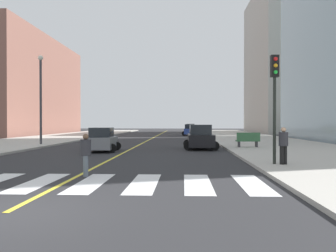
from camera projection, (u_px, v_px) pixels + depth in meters
name	position (u px, v px, depth m)	size (l,w,h in m)	color
ground_plane	(5.00, 213.00, 7.99)	(220.00, 220.00, 0.00)	#28282B
sidewalk_kerb_east	(289.00, 148.00, 27.44)	(10.00, 120.00, 0.15)	#B2ADA3
crosswalk_paint	(65.00, 183.00, 11.99)	(13.50, 4.00, 0.01)	silver
lane_divider_paint	(154.00, 137.00, 47.95)	(0.16, 80.00, 0.01)	yellow
parking_garage_concrete	(299.00, 63.00, 71.17)	(18.00, 24.00, 28.19)	#B2ADA3
low_rise_brick_west	(8.00, 87.00, 61.01)	(16.00, 32.00, 16.46)	#89584B
car_black_nearest	(200.00, 138.00, 27.15)	(2.64, 4.20, 1.87)	black
car_yellow_second	(190.00, 129.00, 66.59)	(2.55, 4.02, 1.77)	gold
car_gray_third	(102.00, 140.00, 24.94)	(2.47, 3.85, 1.69)	slate
car_blue_fourth	(190.00, 130.00, 55.52)	(2.46, 3.93, 1.75)	#2D479E
traffic_light_near_corner	(275.00, 88.00, 16.14)	(0.36, 0.41, 4.97)	black
park_bench	(248.00, 140.00, 27.16)	(1.83, 0.68, 1.12)	#33603D
pedestrian_crossing	(86.00, 153.00, 13.37)	(0.40, 0.40, 1.62)	slate
pedestrian_waiting_east	(283.00, 144.00, 16.03)	(0.42, 0.42, 1.68)	black
street_lamp	(41.00, 92.00, 30.93)	(0.44, 0.44, 7.76)	#38383D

